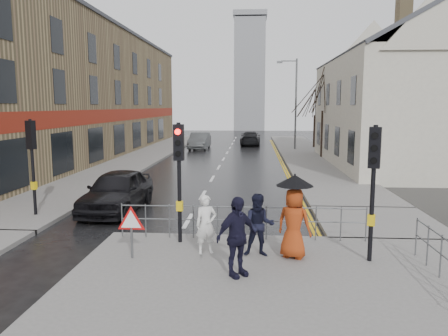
# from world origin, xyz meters

# --- Properties ---
(ground) EXTENTS (120.00, 120.00, 0.00)m
(ground) POSITION_xyz_m (0.00, 0.00, 0.00)
(ground) COLOR black
(ground) RESTS_ON ground
(near_pavement) EXTENTS (10.00, 9.00, 0.14)m
(near_pavement) POSITION_xyz_m (3.00, -3.50, 0.07)
(near_pavement) COLOR #605E5B
(near_pavement) RESTS_ON ground
(left_pavement) EXTENTS (4.00, 44.00, 0.14)m
(left_pavement) POSITION_xyz_m (-6.50, 23.00, 0.07)
(left_pavement) COLOR #605E5B
(left_pavement) RESTS_ON ground
(right_pavement) EXTENTS (4.00, 40.00, 0.14)m
(right_pavement) POSITION_xyz_m (6.50, 25.00, 0.07)
(right_pavement) COLOR #605E5B
(right_pavement) RESTS_ON ground
(pavement_bridge_right) EXTENTS (4.00, 4.20, 0.14)m
(pavement_bridge_right) POSITION_xyz_m (6.50, 3.00, 0.07)
(pavement_bridge_right) COLOR #605E5B
(pavement_bridge_right) RESTS_ON ground
(building_left_terrace) EXTENTS (8.00, 42.00, 10.00)m
(building_left_terrace) POSITION_xyz_m (-12.00, 22.00, 5.00)
(building_left_terrace) COLOR #8C7850
(building_left_terrace) RESTS_ON ground
(building_right_cream) EXTENTS (9.00, 16.40, 10.10)m
(building_right_cream) POSITION_xyz_m (12.00, 18.00, 4.78)
(building_right_cream) COLOR #B1AB9A
(building_right_cream) RESTS_ON ground
(church_tower) EXTENTS (5.00, 5.00, 18.00)m
(church_tower) POSITION_xyz_m (1.50, 62.00, 9.00)
(church_tower) COLOR gray
(church_tower) RESTS_ON ground
(traffic_signal_near_left) EXTENTS (0.28, 0.27, 3.40)m
(traffic_signal_near_left) POSITION_xyz_m (0.20, 0.20, 2.46)
(traffic_signal_near_left) COLOR black
(traffic_signal_near_left) RESTS_ON near_pavement
(traffic_signal_near_right) EXTENTS (0.34, 0.33, 3.40)m
(traffic_signal_near_right) POSITION_xyz_m (5.20, -1.00, 2.46)
(traffic_signal_near_right) COLOR black
(traffic_signal_near_right) RESTS_ON near_pavement
(traffic_signal_far_left) EXTENTS (0.34, 0.33, 3.40)m
(traffic_signal_far_left) POSITION_xyz_m (-5.50, 3.00, 2.46)
(traffic_signal_far_left) COLOR black
(traffic_signal_far_left) RESTS_ON left_pavement
(guard_railing_front) EXTENTS (7.14, 0.04, 1.00)m
(guard_railing_front) POSITION_xyz_m (1.95, 0.60, 0.86)
(guard_railing_front) COLOR #595B5E
(guard_railing_front) RESTS_ON near_pavement
(warning_sign) EXTENTS (0.80, 0.07, 1.35)m
(warning_sign) POSITION_xyz_m (-0.80, -1.21, 1.04)
(warning_sign) COLOR #595B5E
(warning_sign) RESTS_ON near_pavement
(street_lamp) EXTENTS (1.83, 0.25, 8.00)m
(street_lamp) POSITION_xyz_m (5.82, 28.00, 4.71)
(street_lamp) COLOR #595B5E
(street_lamp) RESTS_ON right_pavement
(tree_near) EXTENTS (2.40, 2.40, 6.58)m
(tree_near) POSITION_xyz_m (7.50, 22.00, 5.14)
(tree_near) COLOR #31221B
(tree_near) RESTS_ON right_pavement
(tree_far) EXTENTS (2.40, 2.40, 5.64)m
(tree_far) POSITION_xyz_m (8.00, 30.00, 4.42)
(tree_far) COLOR #31221B
(tree_far) RESTS_ON right_pavement
(pedestrian_a) EXTENTS (0.67, 0.56, 1.56)m
(pedestrian_a) POSITION_xyz_m (1.05, -0.70, 0.92)
(pedestrian_a) COLOR silver
(pedestrian_a) RESTS_ON near_pavement
(pedestrian_b) EXTENTS (0.80, 0.62, 1.63)m
(pedestrian_b) POSITION_xyz_m (2.43, -0.83, 0.96)
(pedestrian_b) COLOR black
(pedestrian_b) RESTS_ON near_pavement
(pedestrian_with_umbrella) EXTENTS (1.04, 0.96, 2.14)m
(pedestrian_with_umbrella) POSITION_xyz_m (3.31, -0.89, 1.29)
(pedestrian_with_umbrella) COLOR #983411
(pedestrian_with_umbrella) RESTS_ON near_pavement
(pedestrian_d) EXTENTS (1.12, 1.04, 1.85)m
(pedestrian_d) POSITION_xyz_m (1.91, -2.21, 1.06)
(pedestrian_d) COLOR black
(pedestrian_d) RESTS_ON near_pavement
(car_parked) EXTENTS (2.04, 4.71, 1.58)m
(car_parked) POSITION_xyz_m (-2.90, 4.24, 0.79)
(car_parked) COLOR black
(car_parked) RESTS_ON ground
(car_mid) EXTENTS (1.73, 4.69, 1.53)m
(car_mid) POSITION_xyz_m (-2.78, 28.69, 0.77)
(car_mid) COLOR #3F4143
(car_mid) RESTS_ON ground
(car_far) EXTENTS (2.07, 4.93, 1.42)m
(car_far) POSITION_xyz_m (1.93, 32.93, 0.71)
(car_far) COLOR black
(car_far) RESTS_ON ground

